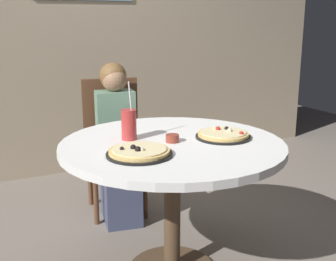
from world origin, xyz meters
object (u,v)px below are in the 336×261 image
object	(u,v)px
diner_child	(118,151)
pizza_cheese	(223,135)
dining_table	(172,161)
sauce_bowl	(172,138)
pizza_veggie	(139,152)
chair_wooden	(113,138)
soda_cup	(129,125)

from	to	relation	value
diner_child	pizza_cheese	xyz separation A→B (m)	(0.29, -0.84, 0.28)
dining_table	sauce_bowl	distance (m)	0.12
pizza_veggie	diner_child	bearing A→B (deg)	76.01
pizza_cheese	diner_child	bearing A→B (deg)	109.33
dining_table	chair_wooden	bearing A→B (deg)	89.05
sauce_bowl	diner_child	bearing A→B (deg)	90.78
pizza_cheese	soda_cup	world-z (taller)	soda_cup
pizza_cheese	pizza_veggie	bearing A→B (deg)	-170.94
chair_wooden	dining_table	bearing A→B (deg)	-90.95
diner_child	soda_cup	bearing A→B (deg)	-104.64
dining_table	sauce_bowl	size ratio (longest dim) A/B	16.67
soda_cup	pizza_veggie	bearing A→B (deg)	-102.50
diner_child	sauce_bowl	bearing A→B (deg)	-89.22
diner_child	pizza_veggie	bearing A→B (deg)	-103.99
pizza_cheese	sauce_bowl	distance (m)	0.29
dining_table	chair_wooden	size ratio (longest dim) A/B	1.23
soda_cup	sauce_bowl	distance (m)	0.24
diner_child	pizza_cheese	size ratio (longest dim) A/B	3.66
pizza_cheese	sauce_bowl	world-z (taller)	pizza_cheese
dining_table	diner_child	xyz separation A→B (m)	(-0.01, 0.79, -0.16)
diner_child	soda_cup	world-z (taller)	diner_child
pizza_cheese	soda_cup	size ratio (longest dim) A/B	0.96
chair_wooden	pizza_cheese	world-z (taller)	chair_wooden
pizza_veggie	sauce_bowl	world-z (taller)	pizza_veggie
chair_wooden	soda_cup	size ratio (longest dim) A/B	3.09
diner_child	pizza_cheese	distance (m)	0.93
diner_child	soda_cup	size ratio (longest dim) A/B	3.51
sauce_bowl	chair_wooden	bearing A→B (deg)	88.90
pizza_veggie	pizza_cheese	xyz separation A→B (m)	(0.52, 0.08, 0.00)
chair_wooden	diner_child	size ratio (longest dim) A/B	0.88
chair_wooden	sauce_bowl	xyz separation A→B (m)	(-0.02, -0.97, 0.24)
sauce_bowl	pizza_veggie	bearing A→B (deg)	-150.57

